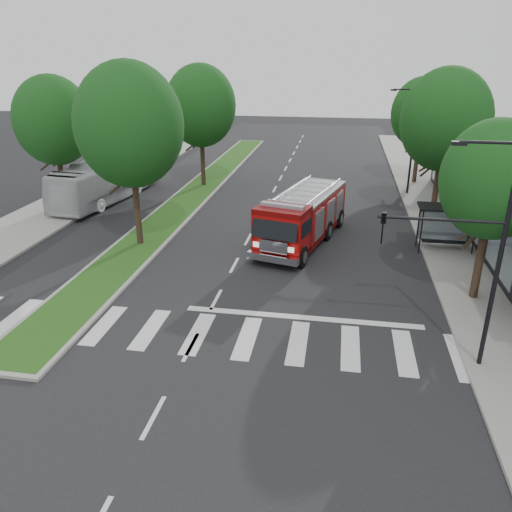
% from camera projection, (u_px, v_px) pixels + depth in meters
% --- Properties ---
extents(ground, '(140.00, 140.00, 0.00)m').
position_uv_depth(ground, '(216.00, 300.00, 22.64)').
color(ground, black).
rests_on(ground, ground).
extents(sidewalk_right, '(5.00, 80.00, 0.15)m').
position_uv_depth(sidewalk_right, '(460.00, 239.00, 29.80)').
color(sidewalk_right, gray).
rests_on(sidewalk_right, ground).
extents(sidewalk_left, '(5.00, 80.00, 0.15)m').
position_uv_depth(sidewalk_left, '(45.00, 216.00, 33.98)').
color(sidewalk_left, gray).
rests_on(sidewalk_left, ground).
extents(median, '(3.00, 50.00, 0.15)m').
position_uv_depth(median, '(197.00, 191.00, 39.96)').
color(median, gray).
rests_on(median, ground).
extents(bus_shelter, '(3.20, 1.60, 2.61)m').
position_uv_depth(bus_shelter, '(447.00, 216.00, 27.56)').
color(bus_shelter, black).
rests_on(bus_shelter, ground).
extents(tree_right_near, '(4.40, 4.40, 8.05)m').
position_uv_depth(tree_right_near, '(494.00, 180.00, 20.59)').
color(tree_right_near, black).
rests_on(tree_right_near, ground).
extents(tree_right_mid, '(5.60, 5.60, 9.72)m').
position_uv_depth(tree_right_mid, '(445.00, 120.00, 31.17)').
color(tree_right_mid, black).
rests_on(tree_right_mid, ground).
extents(tree_right_far, '(5.00, 5.00, 8.73)m').
position_uv_depth(tree_right_far, '(422.00, 113.00, 40.54)').
color(tree_right_far, black).
rests_on(tree_right_far, ground).
extents(tree_median_near, '(5.80, 5.80, 10.16)m').
position_uv_depth(tree_median_near, '(129.00, 125.00, 26.46)').
color(tree_median_near, black).
rests_on(tree_median_near, ground).
extents(tree_median_far, '(5.60, 5.60, 9.72)m').
position_uv_depth(tree_median_far, '(201.00, 106.00, 39.36)').
color(tree_median_far, black).
rests_on(tree_median_far, ground).
extents(tree_left_mid, '(5.20, 5.20, 9.16)m').
position_uv_depth(tree_left_mid, '(53.00, 121.00, 33.42)').
color(tree_left_mid, black).
rests_on(tree_left_mid, ground).
extents(streetlight_right_near, '(4.08, 0.22, 8.00)m').
position_uv_depth(streetlight_right_near, '(474.00, 243.00, 16.19)').
color(streetlight_right_near, black).
rests_on(streetlight_right_near, ground).
extents(streetlight_right_far, '(2.11, 0.20, 8.00)m').
position_uv_depth(streetlight_right_far, '(411.00, 137.00, 37.59)').
color(streetlight_right_far, black).
rests_on(streetlight_right_far, ground).
extents(fire_engine, '(4.99, 9.61, 3.20)m').
position_uv_depth(fire_engine, '(303.00, 217.00, 28.95)').
color(fire_engine, '#5E0505').
rests_on(fire_engine, ground).
extents(city_bus, '(4.08, 11.70, 3.19)m').
position_uv_depth(city_bus, '(107.00, 179.00, 37.40)').
color(city_bus, silver).
rests_on(city_bus, ground).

